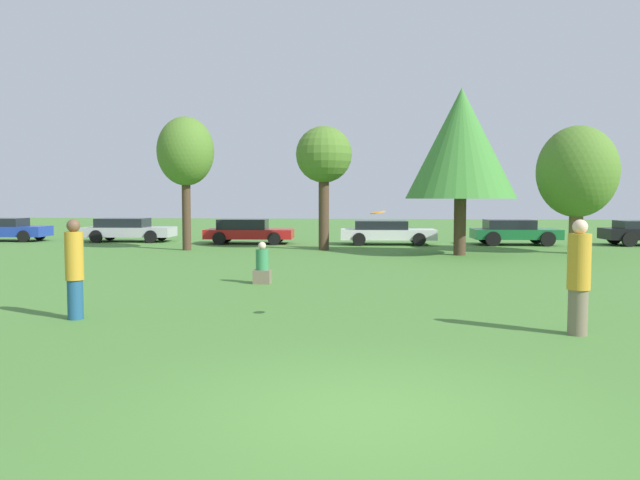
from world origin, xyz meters
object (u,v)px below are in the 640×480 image
Objects in this scene: person_catcher at (579,277)px; tree_2 at (461,144)px; tree_1 at (324,157)px; parked_car_silver at (128,229)px; parked_car_white at (386,232)px; parked_car_green at (514,231)px; parked_car_blue at (7,229)px; tree_3 at (577,173)px; frisbee at (378,212)px; bystander_sitting at (262,267)px; parked_car_red at (247,231)px; person_thrower at (74,268)px; tree_0 at (186,153)px.

person_catcher is 0.29× the size of tree_2.
tree_1 is 11.75m from parked_car_silver.
parked_car_green reaches higher than parked_car_white.
parked_car_silver reaches higher than parked_car_blue.
tree_3 reaches higher than person_catcher.
parked_car_blue is 0.91× the size of parked_car_silver.
tree_3 is (7.82, 15.51, 1.25)m from frisbee.
bystander_sitting is at bearing -44.98° from parked_car_blue.
parked_car_red is (-4.09, 3.37, -3.36)m from tree_1.
tree_0 is (-2.73, 15.32, 3.21)m from person_thrower.
tree_1 is 6.28m from parked_car_red.
tree_2 is at bearing -122.28° from parked_car_green.
parked_car_silver is at bearing 158.61° from tree_1.
parked_car_blue is at bearing 138.11° from bystander_sitting.
tree_3 is 15.17m from parked_car_red.
tree_0 is at bearing -48.90° from parked_car_silver.
parked_car_white is (8.54, 4.08, -3.55)m from tree_0.
tree_3 is at bearing -15.83° from parked_car_silver.
bystander_sitting is 0.17× the size of tree_2.
tree_1 is at bearing -42.60° from parked_car_red.
person_catcher is 7.13× the size of frisbee.
tree_2 is at bearing -31.50° from parked_car_red.
parked_car_blue is at bearing 175.64° from parked_car_white.
tree_3 is 9.04m from parked_car_white.
frisbee is 0.07× the size of parked_car_blue.
parked_car_silver is at bearing 176.17° from parked_car_green.
parked_car_green is at bearing -95.31° from person_catcher.
person_catcher reaches higher than bystander_sitting.
parked_car_white is (2.67, 3.44, -3.37)m from tree_1.
person_thrower is 0.29× the size of tree_2.
tree_2 reaches higher than person_thrower.
person_thrower is 5.82m from bystander_sitting.
frisbee is 27.89m from parked_car_blue.
frisbee is at bearing -60.38° from parked_car_silver.
person_thrower is 8.97m from person_catcher.
parked_car_red is at bearing 140.49° from tree_1.
bystander_sitting is 0.19× the size of tree_0.
parked_car_red reaches higher than bystander_sitting.
parked_car_red is (-14.40, 3.97, -2.64)m from tree_3.
person_catcher is at bearing -101.28° from parked_car_green.
tree_1 is at bearing -15.99° from parked_car_blue.
parked_car_silver is at bearing -0.98° from parked_car_blue.
person_thrower is 5.73m from frisbee.
tree_1 is (-2.49, 16.11, 1.97)m from frisbee.
tree_1 is 1.29× the size of parked_car_green.
parked_car_red is at bearing 95.70° from person_thrower.
parked_car_green is (6.06, 0.42, 0.03)m from parked_car_white.
parked_car_blue is at bearing 179.02° from parked_car_silver.
tree_2 reaches higher than bystander_sitting.
parked_car_red is (-0.95, 19.34, -0.33)m from person_thrower.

